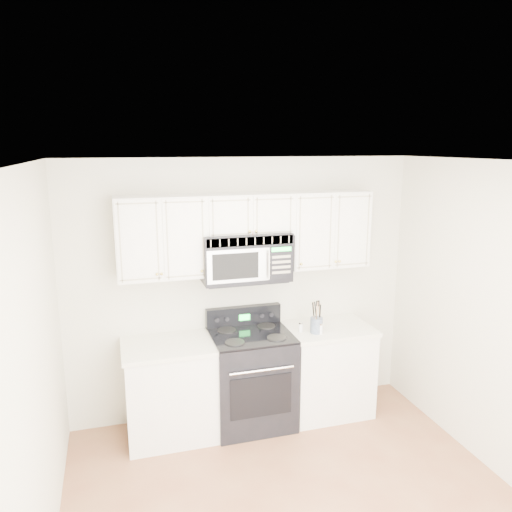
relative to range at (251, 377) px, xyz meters
name	(u,v)px	position (x,y,z in m)	size (l,w,h in m)	color
room	(310,358)	(0.01, -1.43, 0.82)	(3.51, 3.51, 2.61)	#916544
base_cabinet_left	(171,393)	(-0.79, 0.01, -0.06)	(0.86, 0.65, 0.92)	white
base_cabinet_right	(327,372)	(0.81, 0.01, -0.06)	(0.86, 0.65, 0.92)	white
range	(251,377)	(0.00, 0.00, 0.00)	(0.77, 0.70, 1.12)	black
upper_cabinets	(248,229)	(0.01, 0.16, 1.45)	(2.44, 0.37, 0.75)	white
microwave	(245,256)	(-0.03, 0.11, 1.20)	(0.83, 0.47, 0.46)	black
utensil_crock	(316,324)	(0.63, -0.11, 0.52)	(0.12, 0.12, 0.33)	slate
shaker_salt	(301,327)	(0.49, -0.04, 0.49)	(0.04, 0.04, 0.10)	silver
shaker_pepper	(320,328)	(0.65, -0.15, 0.49)	(0.05, 0.05, 0.11)	silver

